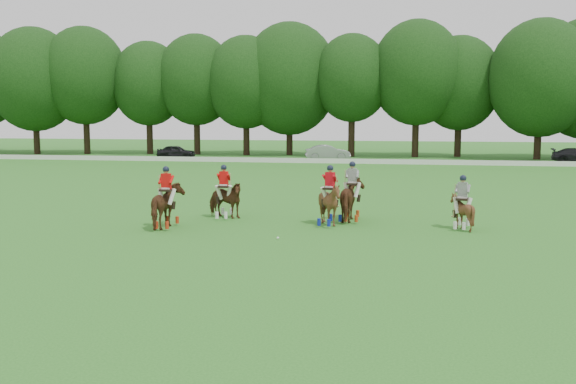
% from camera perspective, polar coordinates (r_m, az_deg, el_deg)
% --- Properties ---
extents(ground, '(180.00, 180.00, 0.00)m').
position_cam_1_polar(ground, '(21.49, -4.47, -4.98)').
color(ground, '#276C1E').
rests_on(ground, ground).
extents(tree_line, '(117.98, 14.32, 14.75)m').
position_cam_1_polar(tree_line, '(68.68, 5.98, 10.02)').
color(tree_line, black).
rests_on(tree_line, ground).
extents(boundary_rail, '(120.00, 0.10, 0.44)m').
position_cam_1_polar(boundary_rail, '(58.74, 4.91, 2.76)').
color(boundary_rail, white).
rests_on(boundary_rail, ground).
extents(car_left, '(4.05, 2.01, 1.33)m').
position_cam_1_polar(car_left, '(67.00, -9.90, 3.57)').
color(car_left, black).
rests_on(car_left, ground).
extents(car_mid, '(4.65, 2.44, 1.46)m').
position_cam_1_polar(car_mid, '(63.37, 3.55, 3.53)').
color(car_mid, '#9A9A9F').
rests_on(car_mid, ground).
extents(polo_red_a, '(1.28, 2.08, 2.42)m').
position_cam_1_polar(polo_red_a, '(25.46, -10.73, -1.19)').
color(polo_red_a, '#492513').
rests_on(polo_red_a, ground).
extents(polo_red_b, '(1.65, 1.44, 2.30)m').
position_cam_1_polar(polo_red_b, '(27.52, -5.70, -0.65)').
color(polo_red_b, '#492513').
rests_on(polo_red_b, ground).
extents(polo_red_c, '(1.75, 1.87, 2.42)m').
position_cam_1_polar(polo_red_c, '(25.63, 3.75, -1.03)').
color(polo_red_c, '#492513').
rests_on(polo_red_c, ground).
extents(polo_stripe_a, '(1.34, 2.16, 2.49)m').
position_cam_1_polar(polo_stripe_a, '(26.77, 5.71, -0.64)').
color(polo_stripe_a, '#492513').
rests_on(polo_stripe_a, ground).
extents(polo_stripe_b, '(1.37, 1.47, 2.11)m').
position_cam_1_polar(polo_stripe_b, '(25.64, 15.21, -1.59)').
color(polo_stripe_b, '#492513').
rests_on(polo_stripe_b, ground).
extents(polo_ball, '(0.09, 0.09, 0.09)m').
position_cam_1_polar(polo_ball, '(22.90, -0.91, -4.10)').
color(polo_ball, white).
rests_on(polo_ball, ground).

